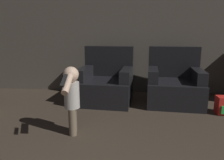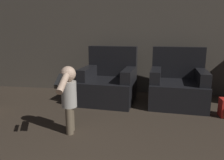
# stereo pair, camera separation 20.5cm
# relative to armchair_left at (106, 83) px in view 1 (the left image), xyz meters

# --- Properties ---
(wall_back) EXTENTS (8.40, 0.05, 2.60)m
(wall_back) POSITION_rel_armchair_left_xyz_m (0.14, 0.68, 0.98)
(wall_back) COLOR #51493F
(wall_back) RESTS_ON ground_plane
(armchair_left) EXTENTS (0.96, 0.95, 0.95)m
(armchair_left) POSITION_rel_armchair_left_xyz_m (0.00, 0.00, 0.00)
(armchair_left) COLOR black
(armchair_left) RESTS_ON ground_plane
(armchair_right) EXTENTS (0.96, 0.95, 0.95)m
(armchair_right) POSITION_rel_armchair_left_xyz_m (1.17, 0.00, 0.00)
(armchair_right) COLOR black
(armchair_right) RESTS_ON ground_plane
(person_toddler) EXTENTS (0.18, 0.56, 0.82)m
(person_toddler) POSITION_rel_armchair_left_xyz_m (-0.25, -1.33, 0.17)
(person_toddler) COLOR brown
(person_toddler) RESTS_ON ground_plane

